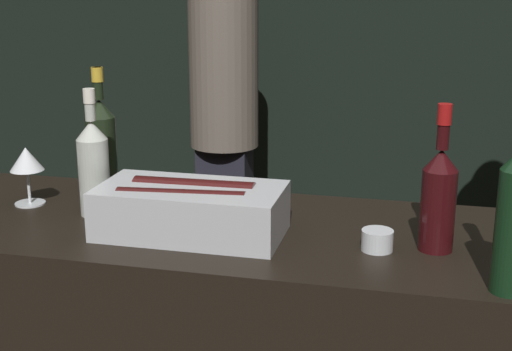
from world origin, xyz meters
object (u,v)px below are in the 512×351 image
object	(u,v)px
ice_bin_with_bottles	(190,208)
white_wine_bottle	(93,165)
person_blond_tee	(224,110)
wine_glass	(26,161)
candle_votive	(377,240)
red_wine_bottle_tall	(439,195)
champagne_bottle	(101,142)

from	to	relation	value
ice_bin_with_bottles	white_wine_bottle	size ratio (longest dim) A/B	1.34
person_blond_tee	wine_glass	bearing A→B (deg)	-96.79
candle_votive	red_wine_bottle_tall	world-z (taller)	red_wine_bottle_tall
red_wine_bottle_tall	white_wine_bottle	bearing A→B (deg)	176.75
ice_bin_with_bottles	candle_votive	distance (m)	0.43
candle_votive	champagne_bottle	bearing A→B (deg)	161.02
champagne_bottle	ice_bin_with_bottles	bearing A→B (deg)	-37.60
candle_votive	champagne_bottle	world-z (taller)	champagne_bottle
person_blond_tee	champagne_bottle	bearing A→B (deg)	-91.73
red_wine_bottle_tall	person_blond_tee	xyz separation A→B (m)	(-0.99, 1.77, -0.18)
ice_bin_with_bottles	red_wine_bottle_tall	world-z (taller)	red_wine_bottle_tall
candle_votive	red_wine_bottle_tall	size ratio (longest dim) A/B	0.22
wine_glass	red_wine_bottle_tall	xyz separation A→B (m)	(1.03, -0.08, 0.01)
red_wine_bottle_tall	champagne_bottle	bearing A→B (deg)	165.46
ice_bin_with_bottles	champagne_bottle	distance (m)	0.44
white_wine_bottle	person_blond_tee	xyz separation A→B (m)	(-0.16, 1.72, -0.18)
person_blond_tee	candle_votive	bearing A→B (deg)	-69.63
champagne_bottle	white_wine_bottle	xyz separation A→B (m)	(0.07, -0.18, -0.01)
white_wine_bottle	candle_votive	bearing A→B (deg)	-6.49
ice_bin_with_bottles	white_wine_bottle	world-z (taller)	white_wine_bottle
candle_votive	person_blond_tee	world-z (taller)	person_blond_tee
red_wine_bottle_tall	white_wine_bottle	world-z (taller)	red_wine_bottle_tall
wine_glass	candle_votive	bearing A→B (deg)	-7.18
candle_votive	white_wine_bottle	world-z (taller)	white_wine_bottle
person_blond_tee	white_wine_bottle	bearing A→B (deg)	-89.93
champagne_bottle	white_wine_bottle	world-z (taller)	champagne_bottle
wine_glass	white_wine_bottle	world-z (taller)	white_wine_bottle
ice_bin_with_bottles	wine_glass	distance (m)	0.50
wine_glass	person_blond_tee	size ratio (longest dim) A/B	0.09
wine_glass	champagne_bottle	bearing A→B (deg)	47.06
ice_bin_with_bottles	person_blond_tee	size ratio (longest dim) A/B	0.25
red_wine_bottle_tall	white_wine_bottle	size ratio (longest dim) A/B	1.02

